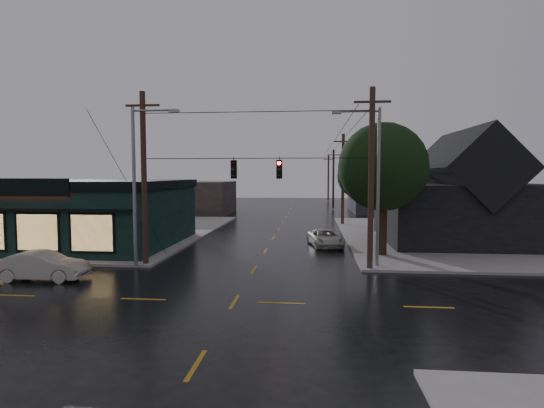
# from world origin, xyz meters

# --- Properties ---
(ground_plane) EXTENTS (160.00, 160.00, 0.00)m
(ground_plane) POSITION_xyz_m (0.00, 0.00, 0.00)
(ground_plane) COLOR black
(sidewalk_nw) EXTENTS (28.00, 28.00, 0.15)m
(sidewalk_nw) POSITION_xyz_m (-20.00, 20.00, 0.07)
(sidewalk_nw) COLOR gray
(sidewalk_nw) RESTS_ON ground
(sidewalk_ne) EXTENTS (28.00, 28.00, 0.15)m
(sidewalk_ne) POSITION_xyz_m (20.00, 20.00, 0.07)
(sidewalk_ne) COLOR gray
(sidewalk_ne) RESTS_ON ground
(pizza_shop) EXTENTS (16.30, 12.34, 4.90)m
(pizza_shop) POSITION_xyz_m (-15.00, 12.94, 2.56)
(pizza_shop) COLOR black
(pizza_shop) RESTS_ON ground
(ne_building) EXTENTS (12.60, 11.60, 8.75)m
(ne_building) POSITION_xyz_m (15.00, 17.00, 4.47)
(ne_building) COLOR black
(ne_building) RESTS_ON ground
(corner_tree) EXTENTS (5.76, 5.76, 8.61)m
(corner_tree) POSITION_xyz_m (7.81, 10.76, 5.84)
(corner_tree) COLOR black
(corner_tree) RESTS_ON ground
(utility_pole_nw) EXTENTS (2.00, 0.32, 10.15)m
(utility_pole_nw) POSITION_xyz_m (-6.50, 6.50, 0.00)
(utility_pole_nw) COLOR #321D16
(utility_pole_nw) RESTS_ON ground
(utility_pole_ne) EXTENTS (2.00, 0.32, 10.15)m
(utility_pole_ne) POSITION_xyz_m (6.50, 6.50, 0.00)
(utility_pole_ne) COLOR #321D16
(utility_pole_ne) RESTS_ON ground
(utility_pole_far_a) EXTENTS (2.00, 0.32, 9.65)m
(utility_pole_far_a) POSITION_xyz_m (6.50, 28.00, 0.00)
(utility_pole_far_a) COLOR #321D16
(utility_pole_far_a) RESTS_ON ground
(utility_pole_far_b) EXTENTS (2.00, 0.32, 9.15)m
(utility_pole_far_b) POSITION_xyz_m (6.50, 48.00, 0.00)
(utility_pole_far_b) COLOR #321D16
(utility_pole_far_b) RESTS_ON ground
(utility_pole_far_c) EXTENTS (2.00, 0.32, 9.15)m
(utility_pole_far_c) POSITION_xyz_m (6.50, 68.00, 0.00)
(utility_pole_far_c) COLOR #321D16
(utility_pole_far_c) RESTS_ON ground
(span_signal_assembly) EXTENTS (13.00, 0.48, 1.23)m
(span_signal_assembly) POSITION_xyz_m (0.10, 6.50, 5.70)
(span_signal_assembly) COLOR black
(span_signal_assembly) RESTS_ON ground
(streetlight_nw) EXTENTS (5.40, 0.30, 9.15)m
(streetlight_nw) POSITION_xyz_m (-6.80, 5.80, 0.00)
(streetlight_nw) COLOR gray
(streetlight_nw) RESTS_ON ground
(streetlight_ne) EXTENTS (5.40, 0.30, 9.15)m
(streetlight_ne) POSITION_xyz_m (7.00, 7.20, 0.00)
(streetlight_ne) COLOR gray
(streetlight_ne) RESTS_ON ground
(bg_building_west) EXTENTS (12.00, 10.00, 4.40)m
(bg_building_west) POSITION_xyz_m (-14.00, 40.00, 2.20)
(bg_building_west) COLOR #2E2722
(bg_building_west) RESTS_ON ground
(bg_building_east) EXTENTS (14.00, 12.00, 5.60)m
(bg_building_east) POSITION_xyz_m (16.00, 45.00, 2.80)
(bg_building_east) COLOR #28282D
(bg_building_east) RESTS_ON ground
(sedan_cream) EXTENTS (4.54, 1.80, 1.47)m
(sedan_cream) POSITION_xyz_m (-10.44, 2.73, 0.73)
(sedan_cream) COLOR #B4AB9E
(sedan_cream) RESTS_ON ground
(suv_silver) EXTENTS (2.99, 4.88, 1.26)m
(suv_silver) POSITION_xyz_m (4.26, 14.33, 0.63)
(suv_silver) COLOR beige
(suv_silver) RESTS_ON ground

